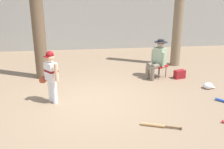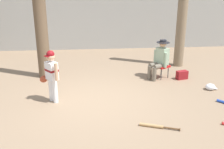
{
  "view_description": "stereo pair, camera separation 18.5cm",
  "coord_description": "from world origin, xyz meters",
  "px_view_note": "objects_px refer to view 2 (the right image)",
  "views": [
    {
      "loc": [
        -0.27,
        -5.87,
        2.74
      ],
      "look_at": [
        0.43,
        -0.15,
        0.75
      ],
      "focal_mm": 41.36,
      "sensor_mm": 36.0,
      "label": 1
    },
    {
      "loc": [
        -0.09,
        -5.89,
        2.74
      ],
      "look_at": [
        0.43,
        -0.15,
        0.75
      ],
      "focal_mm": 41.36,
      "sensor_mm": 36.0,
      "label": 2
    }
  ],
  "objects_px": {
    "handbag_beside_stool": "(182,75)",
    "batting_helmet_white": "(210,87)",
    "young_ballplayer": "(51,73)",
    "bat_wood_tan": "(155,126)",
    "tree_behind_spectator": "(183,10)",
    "seated_spectator": "(160,58)",
    "folding_stool": "(162,66)"
  },
  "relations": [
    {
      "from": "tree_behind_spectator",
      "to": "batting_helmet_white",
      "type": "relative_size",
      "value": 13.7
    },
    {
      "from": "seated_spectator",
      "to": "young_ballplayer",
      "type": "bearing_deg",
      "value": -154.97
    },
    {
      "from": "tree_behind_spectator",
      "to": "young_ballplayer",
      "type": "relative_size",
      "value": 3.39
    },
    {
      "from": "folding_stool",
      "to": "tree_behind_spectator",
      "type": "bearing_deg",
      "value": 51.61
    },
    {
      "from": "bat_wood_tan",
      "to": "batting_helmet_white",
      "type": "bearing_deg",
      "value": 42.16
    },
    {
      "from": "seated_spectator",
      "to": "batting_helmet_white",
      "type": "bearing_deg",
      "value": -41.89
    },
    {
      "from": "folding_stool",
      "to": "batting_helmet_white",
      "type": "relative_size",
      "value": 1.69
    },
    {
      "from": "handbag_beside_stool",
      "to": "bat_wood_tan",
      "type": "relative_size",
      "value": 0.43
    },
    {
      "from": "folding_stool",
      "to": "seated_spectator",
      "type": "height_order",
      "value": "seated_spectator"
    },
    {
      "from": "tree_behind_spectator",
      "to": "seated_spectator",
      "type": "xyz_separation_m",
      "value": [
        -1.05,
        -1.26,
        -1.31
      ]
    },
    {
      "from": "tree_behind_spectator",
      "to": "seated_spectator",
      "type": "distance_m",
      "value": 2.1
    },
    {
      "from": "young_ballplayer",
      "to": "bat_wood_tan",
      "type": "bearing_deg",
      "value": -33.66
    },
    {
      "from": "handbag_beside_stool",
      "to": "bat_wood_tan",
      "type": "bearing_deg",
      "value": -119.27
    },
    {
      "from": "tree_behind_spectator",
      "to": "handbag_beside_stool",
      "type": "height_order",
      "value": "tree_behind_spectator"
    },
    {
      "from": "folding_stool",
      "to": "batting_helmet_white",
      "type": "bearing_deg",
      "value": -45.33
    },
    {
      "from": "young_ballplayer",
      "to": "bat_wood_tan",
      "type": "xyz_separation_m",
      "value": [
        2.21,
        -1.47,
        -0.71
      ]
    },
    {
      "from": "young_ballplayer",
      "to": "seated_spectator",
      "type": "distance_m",
      "value": 3.39
    },
    {
      "from": "tree_behind_spectator",
      "to": "batting_helmet_white",
      "type": "xyz_separation_m",
      "value": [
        0.13,
        -2.33,
        -1.87
      ]
    },
    {
      "from": "batting_helmet_white",
      "to": "seated_spectator",
      "type": "bearing_deg",
      "value": 138.11
    },
    {
      "from": "young_ballplayer",
      "to": "bat_wood_tan",
      "type": "relative_size",
      "value": 1.66
    },
    {
      "from": "seated_spectator",
      "to": "handbag_beside_stool",
      "type": "height_order",
      "value": "seated_spectator"
    },
    {
      "from": "handbag_beside_stool",
      "to": "batting_helmet_white",
      "type": "height_order",
      "value": "handbag_beside_stool"
    },
    {
      "from": "folding_stool",
      "to": "seated_spectator",
      "type": "bearing_deg",
      "value": -149.96
    },
    {
      "from": "young_ballplayer",
      "to": "folding_stool",
      "type": "distance_m",
      "value": 3.51
    },
    {
      "from": "folding_stool",
      "to": "seated_spectator",
      "type": "relative_size",
      "value": 0.46
    },
    {
      "from": "bat_wood_tan",
      "to": "batting_helmet_white",
      "type": "height_order",
      "value": "batting_helmet_white"
    },
    {
      "from": "seated_spectator",
      "to": "bat_wood_tan",
      "type": "height_order",
      "value": "seated_spectator"
    },
    {
      "from": "tree_behind_spectator",
      "to": "batting_helmet_white",
      "type": "height_order",
      "value": "tree_behind_spectator"
    },
    {
      "from": "bat_wood_tan",
      "to": "tree_behind_spectator",
      "type": "bearing_deg",
      "value": 65.44
    },
    {
      "from": "tree_behind_spectator",
      "to": "seated_spectator",
      "type": "bearing_deg",
      "value": -129.65
    },
    {
      "from": "folding_stool",
      "to": "handbag_beside_stool",
      "type": "height_order",
      "value": "folding_stool"
    },
    {
      "from": "tree_behind_spectator",
      "to": "seated_spectator",
      "type": "height_order",
      "value": "tree_behind_spectator"
    }
  ]
}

